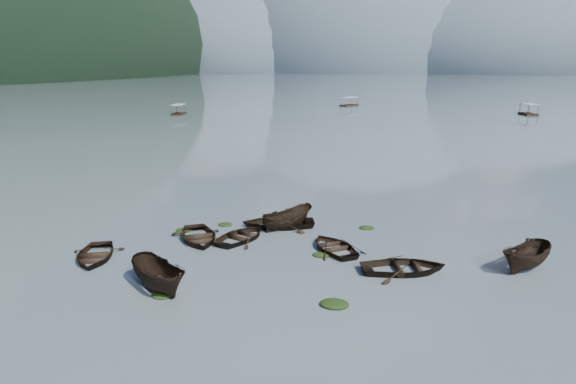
% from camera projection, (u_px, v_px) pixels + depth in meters
% --- Properties ---
extents(ground_plane, '(2400.00, 2400.00, 0.00)m').
position_uv_depth(ground_plane, '(235.00, 293.00, 24.16)').
color(ground_plane, slate).
extents(haze_mtn_a, '(520.00, 520.00, 280.00)m').
position_uv_depth(haze_mtn_a, '(251.00, 72.00, 931.58)').
color(haze_mtn_a, '#475666').
rests_on(haze_mtn_a, ground).
extents(haze_mtn_b, '(520.00, 520.00, 340.00)m').
position_uv_depth(haze_mtn_b, '(362.00, 72.00, 890.78)').
color(haze_mtn_b, '#475666').
rests_on(haze_mtn_b, ground).
extents(haze_mtn_c, '(520.00, 520.00, 260.00)m').
position_uv_depth(haze_mtn_c, '(483.00, 72.00, 849.98)').
color(haze_mtn_c, '#475666').
rests_on(haze_mtn_c, ground).
extents(rowboat_0, '(4.25, 4.91, 0.85)m').
position_uv_depth(rowboat_0, '(95.00, 259.00, 28.38)').
color(rowboat_0, black).
rests_on(rowboat_0, ground).
extents(rowboat_1, '(4.20, 4.86, 0.85)m').
position_uv_depth(rowboat_1, '(242.00, 239.00, 31.56)').
color(rowboat_1, black).
rests_on(rowboat_1, ground).
extents(rowboat_2, '(4.40, 4.04, 1.68)m').
position_uv_depth(rowboat_2, '(160.00, 289.00, 24.51)').
color(rowboat_2, black).
rests_on(rowboat_2, ground).
extents(rowboat_3, '(4.63, 4.90, 0.83)m').
position_uv_depth(rowboat_3, '(334.00, 250.00, 29.76)').
color(rowboat_3, black).
rests_on(rowboat_3, ground).
extents(rowboat_4, '(5.15, 4.28, 0.92)m').
position_uv_depth(rowboat_4, '(404.00, 272.00, 26.58)').
color(rowboat_4, black).
rests_on(rowboat_4, ground).
extents(rowboat_5, '(3.71, 4.17, 1.58)m').
position_uv_depth(rowboat_5, '(526.00, 269.00, 27.01)').
color(rowboat_5, black).
rests_on(rowboat_5, ground).
extents(rowboat_6, '(4.92, 5.40, 0.91)m').
position_uv_depth(rowboat_6, '(198.00, 240.00, 31.39)').
color(rowboat_6, black).
rests_on(rowboat_6, ground).
extents(rowboat_7, '(5.49, 4.53, 0.99)m').
position_uv_depth(rowboat_7, '(278.00, 227.00, 34.07)').
color(rowboat_7, black).
rests_on(rowboat_7, ground).
extents(rowboat_8, '(3.68, 4.13, 1.56)m').
position_uv_depth(rowboat_8, '(287.00, 228.00, 33.85)').
color(rowboat_8, black).
rests_on(rowboat_8, ground).
extents(weed_clump_0, '(1.03, 0.84, 0.22)m').
position_uv_depth(weed_clump_0, '(162.00, 296.00, 23.78)').
color(weed_clump_0, black).
rests_on(weed_clump_0, ground).
extents(weed_clump_1, '(0.86, 0.69, 0.19)m').
position_uv_depth(weed_clump_1, '(179.00, 234.00, 32.56)').
color(weed_clump_1, black).
rests_on(weed_clump_1, ground).
extents(weed_clump_2, '(1.33, 1.06, 0.29)m').
position_uv_depth(weed_clump_2, '(334.00, 306.00, 22.85)').
color(weed_clump_2, black).
rests_on(weed_clump_2, ground).
extents(weed_clump_3, '(1.02, 0.86, 0.23)m').
position_uv_depth(weed_clump_3, '(276.00, 229.00, 33.51)').
color(weed_clump_3, black).
rests_on(weed_clump_3, ground).
extents(weed_clump_4, '(1.04, 0.82, 0.21)m').
position_uv_depth(weed_clump_4, '(321.00, 256.00, 28.84)').
color(weed_clump_4, black).
rests_on(weed_clump_4, ground).
extents(weed_clump_5, '(1.08, 0.87, 0.23)m').
position_uv_depth(weed_clump_5, '(184.00, 231.00, 33.17)').
color(weed_clump_5, black).
rests_on(weed_clump_5, ground).
extents(weed_clump_6, '(1.00, 0.83, 0.21)m').
position_uv_depth(weed_clump_6, '(225.00, 225.00, 34.38)').
color(weed_clump_6, black).
rests_on(weed_clump_6, ground).
extents(weed_clump_7, '(1.01, 0.81, 0.22)m').
position_uv_depth(weed_clump_7, '(366.00, 228.00, 33.69)').
color(weed_clump_7, black).
rests_on(weed_clump_7, ground).
extents(pontoon_left, '(3.29, 5.89, 2.13)m').
position_uv_depth(pontoon_left, '(179.00, 115.00, 112.31)').
color(pontoon_left, black).
rests_on(pontoon_left, ground).
extents(pontoon_centre, '(4.89, 6.14, 2.19)m').
position_uv_depth(pontoon_centre, '(349.00, 106.00, 137.10)').
color(pontoon_centre, black).
rests_on(pontoon_centre, ground).
extents(pontoon_right, '(3.13, 6.23, 2.30)m').
position_uv_depth(pontoon_right, '(528.00, 115.00, 112.14)').
color(pontoon_right, black).
rests_on(pontoon_right, ground).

